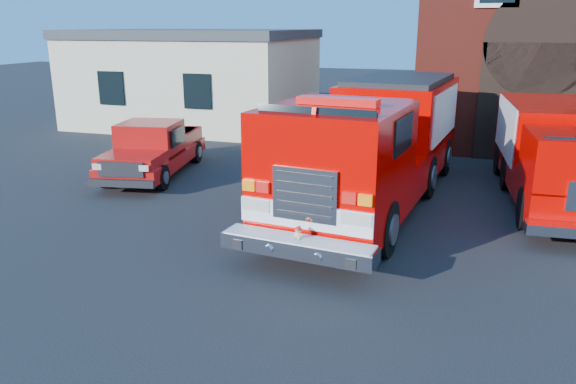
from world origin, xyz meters
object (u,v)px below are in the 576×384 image
(secondary_truck, at_px, (555,151))
(pickup_truck, at_px, (154,149))
(side_building, at_px, (197,76))
(fire_engine, at_px, (376,143))

(secondary_truck, bearing_deg, pickup_truck, -176.17)
(side_building, height_order, secondary_truck, side_building)
(side_building, distance_m, fire_engine, 14.46)
(pickup_truck, xyz_separation_m, secondary_truck, (11.59, 0.78, 0.54))
(fire_engine, bearing_deg, pickup_truck, 172.92)
(pickup_truck, height_order, secondary_truck, secondary_truck)
(side_building, bearing_deg, secondary_truck, -30.44)
(side_building, bearing_deg, fire_engine, -45.33)
(pickup_truck, bearing_deg, side_building, 108.16)
(fire_engine, relative_size, pickup_truck, 1.91)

